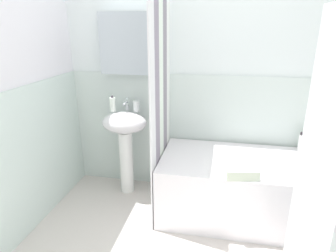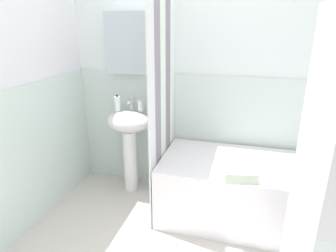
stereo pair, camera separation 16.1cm
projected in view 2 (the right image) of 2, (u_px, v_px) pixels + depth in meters
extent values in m
cube|color=white|center=(231.00, 76.00, 2.66)|extent=(3.60, 0.05, 2.40)
cube|color=silver|center=(227.00, 138.00, 2.83)|extent=(3.60, 0.02, 1.20)
cube|color=silver|center=(131.00, 43.00, 2.72)|extent=(0.48, 0.12, 0.56)
cube|color=white|center=(15.00, 86.00, 2.21)|extent=(0.05, 1.81, 2.40)
cube|color=silver|center=(31.00, 158.00, 2.40)|extent=(0.02, 1.81, 1.20)
cylinder|color=white|center=(130.00, 161.00, 2.97)|extent=(0.14, 0.14, 0.65)
ellipsoid|color=white|center=(128.00, 122.00, 2.83)|extent=(0.44, 0.34, 0.20)
cylinder|color=silver|center=(132.00, 107.00, 2.88)|extent=(0.03, 0.03, 0.05)
cylinder|color=silver|center=(130.00, 103.00, 2.81)|extent=(0.02, 0.10, 0.02)
sphere|color=silver|center=(131.00, 98.00, 2.85)|extent=(0.03, 0.03, 0.03)
cylinder|color=white|center=(117.00, 104.00, 2.82)|extent=(0.06, 0.06, 0.13)
sphere|color=#2B252F|center=(117.00, 96.00, 2.80)|extent=(0.02, 0.02, 0.02)
cylinder|color=silver|center=(141.00, 105.00, 2.82)|extent=(0.06, 0.06, 0.10)
cube|color=white|center=(251.00, 192.00, 2.51)|extent=(1.56, 0.76, 0.55)
cube|color=white|center=(152.00, 115.00, 2.19)|extent=(0.01, 0.15, 2.00)
cube|color=gray|center=(157.00, 109.00, 2.33)|extent=(0.01, 0.15, 2.00)
cube|color=white|center=(163.00, 105.00, 2.47)|extent=(0.01, 0.15, 2.00)
cube|color=gray|center=(167.00, 100.00, 2.61)|extent=(0.01, 0.15, 2.00)
cube|color=white|center=(172.00, 97.00, 2.75)|extent=(0.01, 0.15, 2.00)
cylinder|color=#278251|center=(320.00, 147.00, 2.54)|extent=(0.04, 0.04, 0.16)
cylinder|color=#1E2928|center=(322.00, 138.00, 2.51)|extent=(0.03, 0.03, 0.02)
cylinder|color=white|center=(307.00, 147.00, 2.56)|extent=(0.05, 0.05, 0.16)
cylinder|color=black|center=(309.00, 137.00, 2.53)|extent=(0.04, 0.04, 0.02)
cube|color=silver|center=(239.00, 172.00, 2.21)|extent=(0.28, 0.28, 0.08)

